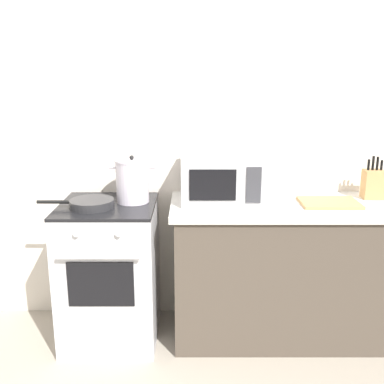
{
  "coord_description": "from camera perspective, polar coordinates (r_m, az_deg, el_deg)",
  "views": [
    {
      "loc": [
        0.18,
        -2.14,
        1.72
      ],
      "look_at": [
        0.19,
        0.6,
        1.0
      ],
      "focal_mm": 42.53,
      "sensor_mm": 36.0,
      "label": 1
    }
  ],
  "objects": [
    {
      "name": "microwave",
      "position": [
        2.9,
        3.44,
        1.74
      ],
      "size": [
        0.5,
        0.37,
        0.3
      ],
      "color": "silver",
      "rests_on": "countertop_right"
    },
    {
      "name": "countertop_right",
      "position": [
        2.96,
        13.77,
        -1.76
      ],
      "size": [
        1.7,
        0.6,
        0.04
      ],
      "primitive_type": "cube",
      "color": "beige",
      "rests_on": "lower_cabinet_right"
    },
    {
      "name": "lower_cabinet_right",
      "position": [
        3.12,
        13.26,
        -9.88
      ],
      "size": [
        1.64,
        0.56,
        0.88
      ],
      "primitive_type": "cube",
      "color": "#4C4238",
      "rests_on": "ground_plane"
    },
    {
      "name": "stove",
      "position": [
        3.06,
        -10.41,
        -9.84
      ],
      "size": [
        0.6,
        0.64,
        0.92
      ],
      "color": "silver",
      "rests_on": "ground_plane"
    },
    {
      "name": "cutting_board",
      "position": [
        2.98,
        16.63,
        -1.29
      ],
      "size": [
        0.36,
        0.26,
        0.02
      ],
      "primitive_type": "cube",
      "color": "tan",
      "rests_on": "countertop_right"
    },
    {
      "name": "back_wall",
      "position": [
        3.14,
        1.91,
        6.13
      ],
      "size": [
        4.4,
        0.1,
        2.5
      ],
      "primitive_type": "cube",
      "color": "silver",
      "rests_on": "ground_plane"
    },
    {
      "name": "knife_block",
      "position": [
        3.19,
        21.56,
        0.99
      ],
      "size": [
        0.13,
        0.1,
        0.28
      ],
      "color": "tan",
      "rests_on": "countertop_right"
    },
    {
      "name": "stock_pot",
      "position": [
        2.9,
        -7.69,
        1.39
      ],
      "size": [
        0.3,
        0.21,
        0.3
      ],
      "color": "silver",
      "rests_on": "stove"
    },
    {
      "name": "frying_pan",
      "position": [
        2.85,
        -12.76,
        -1.43
      ],
      "size": [
        0.47,
        0.27,
        0.05
      ],
      "color": "#28282B",
      "rests_on": "stove"
    }
  ]
}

